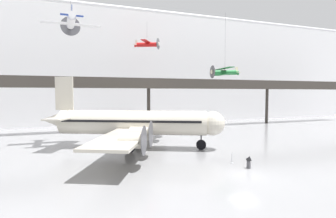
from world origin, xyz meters
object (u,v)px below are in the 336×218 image
at_px(stanchion_barrier, 232,160).
at_px(suspended_plane_white_twin, 71,21).
at_px(airliner_silver_main, 132,123).
at_px(info_sign_pedestal, 249,164).
at_px(suspended_plane_red_highwing, 147,44).
at_px(suspended_plane_green_biplane, 225,72).

bearing_deg(stanchion_barrier, suspended_plane_white_twin, 135.19).
height_order(airliner_silver_main, info_sign_pedestal, airliner_silver_main).
xyz_separation_m(airliner_silver_main, suspended_plane_red_highwing, (7.57, 19.72, 14.27)).
bearing_deg(suspended_plane_red_highwing, suspended_plane_white_twin, -100.64).
distance_m(suspended_plane_green_biplane, stanchion_barrier, 24.49).
xyz_separation_m(suspended_plane_white_twin, stanchion_barrier, (15.80, -15.70, -17.02)).
height_order(suspended_plane_white_twin, stanchion_barrier, suspended_plane_white_twin).
relative_size(suspended_plane_green_biplane, info_sign_pedestal, 9.68).
bearing_deg(suspended_plane_white_twin, stanchion_barrier, -137.30).
height_order(suspended_plane_white_twin, suspended_plane_green_biplane, suspended_plane_white_twin).
xyz_separation_m(airliner_silver_main, suspended_plane_white_twin, (-7.38, 4.67, 13.91)).
bearing_deg(suspended_plane_green_biplane, airliner_silver_main, 28.53).
bearing_deg(suspended_plane_red_highwing, suspended_plane_green_biplane, -10.92).
xyz_separation_m(suspended_plane_red_highwing, stanchion_barrier, (0.85, -30.75, -17.38)).
bearing_deg(info_sign_pedestal, suspended_plane_red_highwing, 85.85).
xyz_separation_m(airliner_silver_main, stanchion_barrier, (8.42, -11.03, -3.11)).
height_order(suspended_plane_white_twin, suspended_plane_red_highwing, same).
distance_m(airliner_silver_main, info_sign_pedestal, 16.23).
bearing_deg(airliner_silver_main, suspended_plane_green_biplane, 47.82).
bearing_deg(suspended_plane_green_biplane, stanchion_barrier, 66.31).
relative_size(suspended_plane_white_twin, info_sign_pedestal, 6.40).
xyz_separation_m(suspended_plane_white_twin, info_sign_pedestal, (16.24, -17.94, -16.89)).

